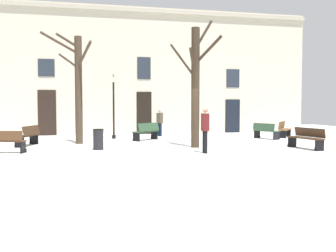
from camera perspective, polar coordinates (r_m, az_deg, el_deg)
The scene contains 14 objects.
ground_plane at distance 14.75m, azimuth 1.54°, elevation -3.85°, with size 35.48×35.48×0.00m, color white.
building_facade at distance 24.07m, azimuth -3.91°, elevation 8.45°, with size 22.17×0.60×7.95m.
tree_foreground at distance 18.10m, azimuth -13.54°, elevation 6.02°, with size 2.31×1.89×5.20m.
tree_left_of_center at distance 16.05m, azimuth 4.22°, elevation 6.36°, with size 1.96×1.26×5.45m.
streetlamp at distance 20.53m, azimuth -8.26°, elevation 4.06°, with size 0.30×0.30×3.48m.
litter_bin at distance 15.47m, azimuth -10.54°, elevation -1.99°, with size 0.44×0.44×0.84m.
bench_by_litter_bin at distance 17.78m, azimuth -20.47°, elevation -1.37°, with size 0.92×1.67×0.90m.
bench_near_center_tree at distance 16.56m, azimuth 20.26°, elevation -1.71°, with size 0.76×1.80×0.87m.
bench_far_corner at distance 20.90m, azimuth 14.61°, elevation -0.72°, with size 0.98×1.61×0.85m.
bench_facing_shops at distance 22.46m, azimuth 17.20°, elevation -0.43°, with size 1.49×1.71×0.89m.
bench_near_lamp at distance 19.39m, azimuth -3.28°, elevation -0.84°, with size 1.52×1.43×0.91m.
bench_back_to_back_left at distance 15.42m, azimuth -23.89°, elevation -2.12°, with size 1.75×0.86×0.86m.
person_near_bench at distance 14.14m, azimuth 5.64°, elevation -0.17°, with size 0.23×0.38×1.76m.
person_strolling at distance 21.95m, azimuth -1.26°, elevation 0.75°, with size 0.36×0.44×1.62m.
Camera 1 is at (-3.49, -14.22, 1.78)m, focal length 40.16 mm.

